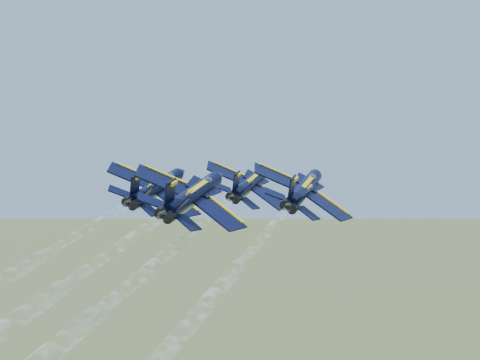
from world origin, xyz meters
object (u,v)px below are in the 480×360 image
Objects in this scene: jet_lead at (250,183)px; jet_left at (158,187)px; jet_slot at (194,194)px; jet_right at (304,189)px.

jet_lead is 16.55m from jet_left.
jet_lead is at bearing 89.82° from jet_slot.
jet_lead and jet_slot have the same top height.
jet_left is 1.00× the size of jet_slot.
jet_lead is 1.00× the size of jet_slot.
jet_lead is 1.00× the size of jet_right.
jet_left is 1.00× the size of jet_right.
jet_lead is 26.38m from jet_slot.
jet_lead and jet_left have the same top height.
jet_lead is 1.00× the size of jet_left.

